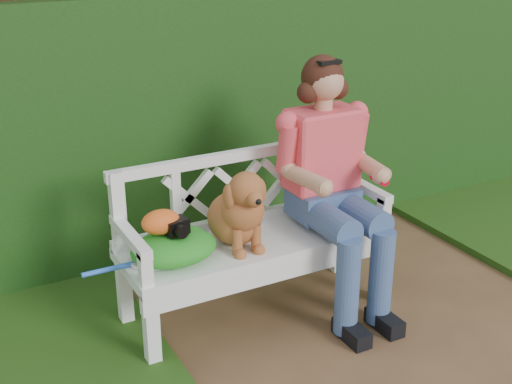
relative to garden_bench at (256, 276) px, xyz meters
name	(u,v)px	position (x,y,z in m)	size (l,w,h in m)	color
ground	(415,359)	(0.51, -0.78, -0.24)	(60.00, 60.00, 0.00)	brown
brick_wall	(245,77)	(0.51, 1.12, 0.86)	(10.00, 0.30, 2.20)	maroon
ivy_hedge	(260,120)	(0.51, 0.90, 0.61)	(10.00, 0.18, 1.70)	#214811
garden_bench	(256,276)	(0.00, 0.00, 0.00)	(1.58, 0.60, 0.48)	white
seated_woman	(325,185)	(0.43, -0.02, 0.48)	(0.60, 0.81, 1.43)	#CA475E
dog	(237,206)	(-0.13, -0.03, 0.47)	(0.30, 0.41, 0.46)	#976421
tennis_racket	(152,259)	(-0.60, 0.00, 0.25)	(0.57, 0.24, 0.03)	white
green_bag	(174,247)	(-0.50, -0.04, 0.32)	(0.45, 0.35, 0.15)	#176624
camera_item	(176,226)	(-0.48, -0.05, 0.43)	(0.12, 0.09, 0.08)	black
baseball_glove	(161,222)	(-0.55, -0.01, 0.46)	(0.20, 0.15, 0.13)	#E2581B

